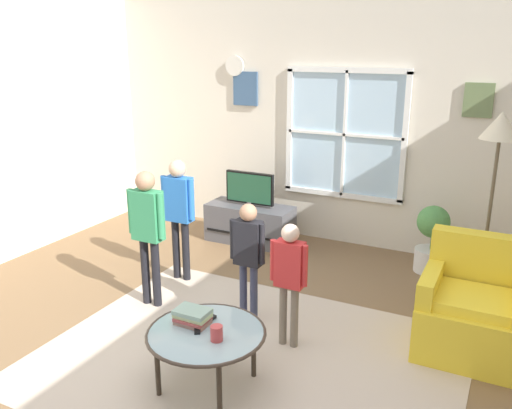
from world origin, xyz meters
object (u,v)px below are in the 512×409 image
(remote_near_books, at_px, (197,328))
(remote_near_cup, at_px, (208,320))
(person_green_shirt, at_px, (148,223))
(potted_plant_by_window, at_px, (432,238))
(coffee_table, at_px, (206,335))
(book_stack, at_px, (193,316))
(floor_lamp, at_px, (498,147))
(person_blue_shirt, at_px, (179,206))
(tv_stand, at_px, (250,224))
(television, at_px, (250,188))
(armchair, at_px, (473,311))
(person_red_shirt, at_px, (289,271))
(cup, at_px, (217,333))
(person_black_shirt, at_px, (248,250))

(remote_near_books, relative_size, remote_near_cup, 1.00)
(person_green_shirt, bearing_deg, potted_plant_by_window, 41.63)
(coffee_table, distance_m, book_stack, 0.17)
(book_stack, relative_size, floor_lamp, 0.14)
(book_stack, height_order, person_blue_shirt, person_blue_shirt)
(potted_plant_by_window, bearing_deg, tv_stand, -178.04)
(person_blue_shirt, xyz_separation_m, potted_plant_by_window, (2.20, 1.31, -0.39))
(tv_stand, distance_m, television, 0.44)
(remote_near_cup, xyz_separation_m, person_green_shirt, (-1.03, 0.68, 0.35))
(potted_plant_by_window, bearing_deg, armchair, -69.04)
(person_red_shirt, xyz_separation_m, person_green_shirt, (-1.38, 0.08, 0.15))
(cup, height_order, person_green_shirt, person_green_shirt)
(book_stack, bearing_deg, remote_near_cup, 43.64)
(tv_stand, height_order, cup, cup)
(remote_near_books, bearing_deg, floor_lamp, 50.11)
(book_stack, bearing_deg, television, 109.00)
(person_red_shirt, xyz_separation_m, floor_lamp, (1.28, 1.23, 0.85))
(person_blue_shirt, height_order, potted_plant_by_window, person_blue_shirt)
(person_green_shirt, bearing_deg, cup, -35.63)
(person_green_shirt, bearing_deg, person_blue_shirt, 97.11)
(cup, height_order, potted_plant_by_window, potted_plant_by_window)
(armchair, bearing_deg, person_red_shirt, -155.61)
(remote_near_cup, height_order, person_black_shirt, person_black_shirt)
(remote_near_cup, height_order, person_green_shirt, person_green_shirt)
(coffee_table, relative_size, remote_near_books, 5.85)
(person_red_shirt, xyz_separation_m, potted_plant_by_window, (0.75, 1.97, -0.26))
(tv_stand, height_order, person_black_shirt, person_black_shirt)
(remote_near_cup, relative_size, person_red_shirt, 0.14)
(armchair, xyz_separation_m, potted_plant_by_window, (-0.53, 1.39, 0.05))
(book_stack, xyz_separation_m, person_red_shirt, (0.43, 0.68, 0.16))
(cup, xyz_separation_m, remote_near_books, (-0.19, 0.06, -0.04))
(remote_near_cup, relative_size, person_blue_shirt, 0.11)
(tv_stand, xyz_separation_m, person_blue_shirt, (-0.13, -1.24, 0.54))
(television, bearing_deg, floor_lamp, -14.26)
(remote_near_books, bearing_deg, potted_plant_by_window, 67.62)
(book_stack, height_order, person_red_shirt, person_red_shirt)
(tv_stand, bearing_deg, coffee_table, -68.67)
(book_stack, bearing_deg, remote_near_books, -35.45)
(person_blue_shirt, bearing_deg, remote_near_cup, -48.90)
(book_stack, relative_size, remote_near_books, 1.73)
(person_red_shirt, relative_size, potted_plant_by_window, 1.42)
(cup, bearing_deg, person_red_shirt, 77.54)
(armchair, height_order, remote_near_cup, armchair)
(armchair, bearing_deg, remote_near_books, -141.42)
(remote_near_books, bearing_deg, armchair, 38.58)
(television, distance_m, person_red_shirt, 2.31)
(person_red_shirt, distance_m, potted_plant_by_window, 2.12)
(remote_near_cup, xyz_separation_m, floor_lamp, (1.63, 1.84, 1.05))
(tv_stand, height_order, television, television)
(cup, height_order, floor_lamp, floor_lamp)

